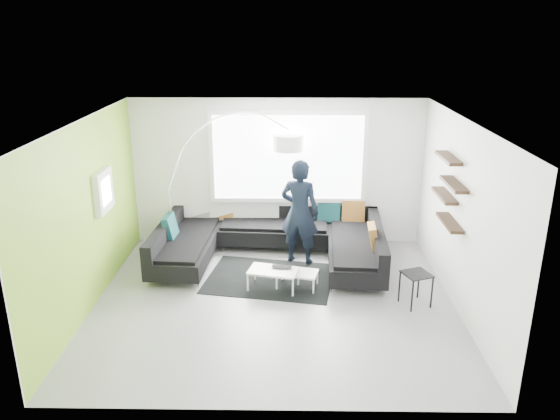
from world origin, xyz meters
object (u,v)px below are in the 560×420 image
(side_table, at_px, (415,289))
(person, at_px, (300,212))
(coffee_table, at_px, (285,279))
(laptop, at_px, (281,268))
(sectional_sofa, at_px, (271,243))
(arc_lamp, at_px, (169,189))

(side_table, relative_size, person, 0.28)
(coffee_table, distance_m, side_table, 2.06)
(laptop, bearing_deg, side_table, -5.46)
(sectional_sofa, height_order, side_table, sectional_sofa)
(side_table, bearing_deg, person, 138.15)
(sectional_sofa, height_order, person, person)
(sectional_sofa, height_order, coffee_table, sectional_sofa)
(arc_lamp, bearing_deg, sectional_sofa, -14.29)
(sectional_sofa, xyz_separation_m, arc_lamp, (-1.79, 0.19, 0.94))
(sectional_sofa, distance_m, person, 0.77)
(coffee_table, bearing_deg, person, 89.87)
(coffee_table, height_order, arc_lamp, arc_lamp)
(side_table, bearing_deg, arc_lamp, 156.88)
(arc_lamp, relative_size, person, 1.39)
(coffee_table, relative_size, laptop, 2.86)
(arc_lamp, height_order, person, arc_lamp)
(arc_lamp, bearing_deg, side_table, -31.37)
(coffee_table, relative_size, side_table, 1.91)
(laptop, bearing_deg, arc_lamp, 158.49)
(coffee_table, height_order, person, person)
(sectional_sofa, relative_size, arc_lamp, 1.55)
(arc_lamp, xyz_separation_m, laptop, (2.00, -1.19, -0.97))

